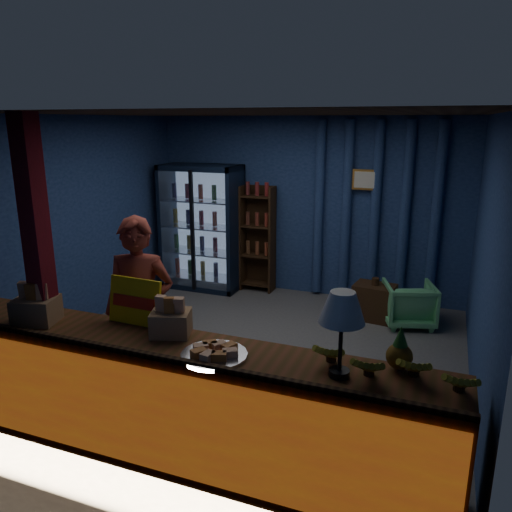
# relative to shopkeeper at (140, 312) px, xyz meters

# --- Properties ---
(ground) EXTENTS (4.60, 4.60, 0.00)m
(ground) POSITION_rel_shopkeeper_xyz_m (0.57, 1.28, -0.87)
(ground) COLOR #515154
(ground) RESTS_ON ground
(room_walls) EXTENTS (4.60, 4.60, 4.60)m
(room_walls) POSITION_rel_shopkeeper_xyz_m (0.57, 1.28, 0.70)
(room_walls) COLOR navy
(room_walls) RESTS_ON ground
(counter) EXTENTS (4.40, 0.57, 0.99)m
(counter) POSITION_rel_shopkeeper_xyz_m (0.57, -0.63, -0.39)
(counter) COLOR brown
(counter) RESTS_ON ground
(support_post) EXTENTS (0.16, 0.16, 2.60)m
(support_post) POSITION_rel_shopkeeper_xyz_m (-0.48, -0.62, 0.43)
(support_post) COLOR maroon
(support_post) RESTS_ON ground
(beverage_cooler) EXTENTS (1.20, 0.62, 1.90)m
(beverage_cooler) POSITION_rel_shopkeeper_xyz_m (-0.98, 3.20, 0.07)
(beverage_cooler) COLOR black
(beverage_cooler) RESTS_ON ground
(bottle_shelf) EXTENTS (0.50, 0.28, 1.60)m
(bottle_shelf) POSITION_rel_shopkeeper_xyz_m (-0.13, 3.34, -0.07)
(bottle_shelf) COLOR #3C2613
(bottle_shelf) RESTS_ON ground
(curtain_folds) EXTENTS (1.74, 0.14, 2.50)m
(curtain_folds) POSITION_rel_shopkeeper_xyz_m (1.57, 3.42, 0.43)
(curtain_folds) COLOR navy
(curtain_folds) RESTS_ON room_walls
(framed_picture) EXTENTS (0.36, 0.04, 0.28)m
(framed_picture) POSITION_rel_shopkeeper_xyz_m (1.42, 3.38, 0.88)
(framed_picture) COLOR gold
(framed_picture) RESTS_ON room_walls
(shopkeeper) EXTENTS (0.72, 0.58, 1.73)m
(shopkeeper) POSITION_rel_shopkeeper_xyz_m (0.00, 0.00, 0.00)
(shopkeeper) COLOR maroon
(shopkeeper) RESTS_ON ground
(green_chair) EXTENTS (0.76, 0.77, 0.56)m
(green_chair) POSITION_rel_shopkeeper_xyz_m (2.16, 2.71, -0.59)
(green_chair) COLOR #60C17C
(green_chair) RESTS_ON ground
(side_table) EXTENTS (0.56, 0.44, 0.56)m
(side_table) POSITION_rel_shopkeeper_xyz_m (1.72, 2.75, -0.63)
(side_table) COLOR #3C2613
(side_table) RESTS_ON ground
(yellow_sign) EXTENTS (0.47, 0.11, 0.37)m
(yellow_sign) POSITION_rel_shopkeeper_xyz_m (0.24, -0.40, 0.27)
(yellow_sign) COLOR #E2BD0B
(yellow_sign) RESTS_ON counter
(snack_box_left) EXTENTS (0.38, 0.34, 0.34)m
(snack_box_left) POSITION_rel_shopkeeper_xyz_m (-0.52, -0.67, 0.20)
(snack_box_left) COLOR #AE7854
(snack_box_left) RESTS_ON counter
(snack_box_centre) EXTENTS (0.35, 0.32, 0.31)m
(snack_box_centre) POSITION_rel_shopkeeper_xyz_m (0.62, -0.49, 0.19)
(snack_box_centre) COLOR #AE7854
(snack_box_centre) RESTS_ON counter
(pastry_tray) EXTENTS (0.47, 0.47, 0.08)m
(pastry_tray) POSITION_rel_shopkeeper_xyz_m (1.09, -0.71, 0.11)
(pastry_tray) COLOR silver
(pastry_tray) RESTS_ON counter
(banana_bunches) EXTENTS (1.05, 0.30, 0.17)m
(banana_bunches) POSITION_rel_shopkeeper_xyz_m (2.26, -0.57, 0.17)
(banana_bunches) COLOR yellow
(banana_bunches) RESTS_ON counter
(table_lamp) EXTENTS (0.29, 0.29, 0.57)m
(table_lamp) POSITION_rel_shopkeeper_xyz_m (1.95, -0.67, 0.53)
(table_lamp) COLOR black
(table_lamp) RESTS_ON counter
(pineapple) EXTENTS (0.17, 0.17, 0.30)m
(pineapple) POSITION_rel_shopkeeper_xyz_m (2.30, -0.44, 0.21)
(pineapple) COLOR brown
(pineapple) RESTS_ON counter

